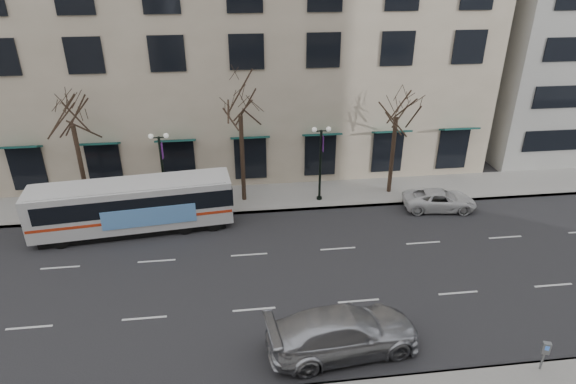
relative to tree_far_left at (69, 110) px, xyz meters
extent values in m
plane|color=black|center=(10.00, -8.80, -6.70)|extent=(160.00, 160.00, 0.00)
cube|color=gray|center=(15.00, 0.20, -6.62)|extent=(80.00, 4.00, 0.15)
cylinder|color=black|center=(0.00, 0.00, -3.83)|extent=(0.28, 0.28, 5.74)
cylinder|color=black|center=(10.00, 0.00, -3.72)|extent=(0.28, 0.28, 5.95)
cylinder|color=black|center=(20.00, 0.00, -3.97)|extent=(0.28, 0.28, 5.46)
cylinder|color=black|center=(5.00, -0.60, -4.20)|extent=(0.16, 0.16, 5.00)
cylinder|color=black|center=(5.00, -0.60, -6.55)|extent=(0.36, 0.36, 0.30)
cube|color=black|center=(5.00, -0.60, -1.75)|extent=(0.90, 0.06, 0.06)
sphere|color=silver|center=(4.55, -0.60, -1.65)|extent=(0.32, 0.32, 0.32)
sphere|color=silver|center=(5.45, -0.60, -1.65)|extent=(0.32, 0.32, 0.32)
cube|color=#5D217C|center=(5.12, -0.60, -2.60)|extent=(0.04, 0.45, 1.00)
cylinder|color=black|center=(15.00, -0.60, -4.20)|extent=(0.16, 0.16, 5.00)
cylinder|color=black|center=(15.00, -0.60, -6.55)|extent=(0.36, 0.36, 0.30)
cube|color=black|center=(15.00, -0.60, -1.75)|extent=(0.90, 0.06, 0.06)
sphere|color=silver|center=(14.55, -0.60, -1.65)|extent=(0.32, 0.32, 0.32)
sphere|color=silver|center=(15.45, -0.60, -1.65)|extent=(0.32, 0.32, 0.32)
cube|color=#5D217C|center=(15.12, -0.60, -2.60)|extent=(0.04, 0.45, 1.00)
cube|color=silver|center=(3.41, -3.00, -4.96)|extent=(11.63, 3.66, 2.62)
cube|color=black|center=(3.41, -3.00, -6.44)|extent=(10.69, 3.27, 0.43)
cube|color=black|center=(3.69, -2.97, -4.55)|extent=(11.18, 3.65, 1.05)
cube|color=red|center=(3.41, -3.00, -5.41)|extent=(11.52, 3.68, 0.17)
cube|color=#63A4F1|center=(4.49, -4.16, -5.22)|extent=(5.22, 0.61, 1.14)
cube|color=silver|center=(3.41, -3.00, -3.62)|extent=(11.04, 3.36, 0.08)
cylinder|color=black|center=(-0.46, -4.51, -6.22)|extent=(0.98, 0.37, 0.95)
cylinder|color=black|center=(-0.69, -2.33, -6.22)|extent=(0.98, 0.37, 0.95)
cylinder|color=black|center=(6.37, -3.79, -6.22)|extent=(0.98, 0.37, 0.95)
cylinder|color=black|center=(6.14, -1.61, -6.22)|extent=(0.98, 0.37, 0.95)
cylinder|color=black|center=(8.07, -3.61, -6.22)|extent=(0.98, 0.37, 0.95)
cylinder|color=black|center=(7.84, -1.43, -6.22)|extent=(0.98, 0.37, 0.95)
imported|color=#A6A8AE|center=(13.54, -14.05, -5.77)|extent=(6.66, 3.31, 1.86)
imported|color=silver|center=(22.53, -2.60, -6.06)|extent=(4.84, 2.67, 1.28)
cylinder|color=gray|center=(21.02, -16.21, -6.08)|extent=(0.08, 0.08, 0.93)
cube|color=gray|center=(21.02, -16.21, -5.46)|extent=(0.34, 0.27, 0.52)
cube|color=blue|center=(21.06, -16.29, -5.39)|extent=(0.14, 0.07, 0.19)
camera|label=1|loc=(9.42, -28.85, 8.16)|focal=30.00mm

